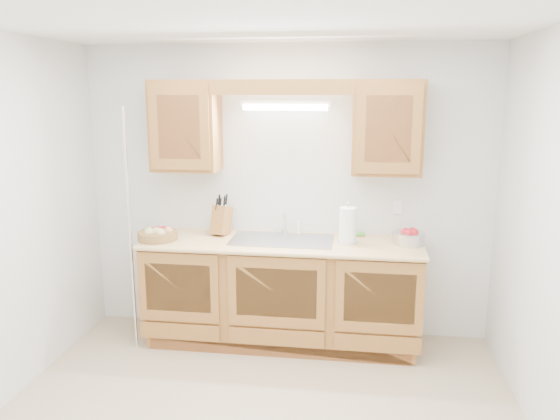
% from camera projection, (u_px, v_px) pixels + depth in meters
% --- Properties ---
extents(room, '(3.52, 3.50, 2.50)m').
position_uv_depth(room, '(255.00, 237.00, 3.28)').
color(room, tan).
rests_on(room, ground).
extents(base_cabinets, '(2.20, 0.60, 0.86)m').
position_uv_depth(base_cabinets, '(282.00, 293.00, 4.61)').
color(base_cabinets, '#96602C').
rests_on(base_cabinets, ground).
extents(countertop, '(2.30, 0.63, 0.04)m').
position_uv_depth(countertop, '(281.00, 243.00, 4.51)').
color(countertop, tan).
rests_on(countertop, base_cabinets).
extents(upper_cabinet_left, '(0.55, 0.33, 0.75)m').
position_uv_depth(upper_cabinet_left, '(186.00, 126.00, 4.56)').
color(upper_cabinet_left, '#96602C').
rests_on(upper_cabinet_left, room).
extents(upper_cabinet_right, '(0.55, 0.33, 0.75)m').
position_uv_depth(upper_cabinet_right, '(387.00, 128.00, 4.34)').
color(upper_cabinet_right, '#96602C').
rests_on(upper_cabinet_right, room).
extents(valance, '(2.20, 0.05, 0.12)m').
position_uv_depth(valance, '(282.00, 87.00, 4.24)').
color(valance, '#96602C').
rests_on(valance, room).
extents(fluorescent_fixture, '(0.76, 0.08, 0.08)m').
position_uv_depth(fluorescent_fixture, '(285.00, 105.00, 4.49)').
color(fluorescent_fixture, white).
rests_on(fluorescent_fixture, room).
extents(sink, '(0.84, 0.46, 0.36)m').
position_uv_depth(sink, '(282.00, 249.00, 4.54)').
color(sink, '#9E9EA3').
rests_on(sink, countertop).
extents(wire_shelf_pole, '(0.03, 0.03, 2.00)m').
position_uv_depth(wire_shelf_pole, '(130.00, 232.00, 4.40)').
color(wire_shelf_pole, silver).
rests_on(wire_shelf_pole, ground).
extents(outlet_plate, '(0.08, 0.01, 0.12)m').
position_uv_depth(outlet_plate, '(397.00, 207.00, 4.62)').
color(outlet_plate, white).
rests_on(outlet_plate, room).
extents(fruit_basket, '(0.37, 0.37, 0.10)m').
position_uv_depth(fruit_basket, '(158.00, 234.00, 4.54)').
color(fruit_basket, olive).
rests_on(fruit_basket, countertop).
extents(knife_block, '(0.18, 0.23, 0.36)m').
position_uv_depth(knife_block, '(221.00, 220.00, 4.68)').
color(knife_block, '#96602C').
rests_on(knife_block, countertop).
extents(orange_canister, '(0.11, 0.11, 0.25)m').
position_uv_depth(orange_canister, '(222.00, 219.00, 4.71)').
color(orange_canister, '#E7500C').
rests_on(orange_canister, countertop).
extents(soap_bottle, '(0.09, 0.09, 0.19)m').
position_uv_depth(soap_bottle, '(223.00, 223.00, 4.73)').
color(soap_bottle, blue).
rests_on(soap_bottle, countertop).
extents(sponge, '(0.11, 0.07, 0.02)m').
position_uv_depth(sponge, '(358.00, 235.00, 4.66)').
color(sponge, '#CC333F').
rests_on(sponge, countertop).
extents(paper_towel, '(0.17, 0.17, 0.35)m').
position_uv_depth(paper_towel, '(348.00, 226.00, 4.41)').
color(paper_towel, silver).
rests_on(paper_towel, countertop).
extents(apple_bowl, '(0.30, 0.30, 0.14)m').
position_uv_depth(apple_bowl, '(409.00, 237.00, 4.39)').
color(apple_bowl, silver).
rests_on(apple_bowl, countertop).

